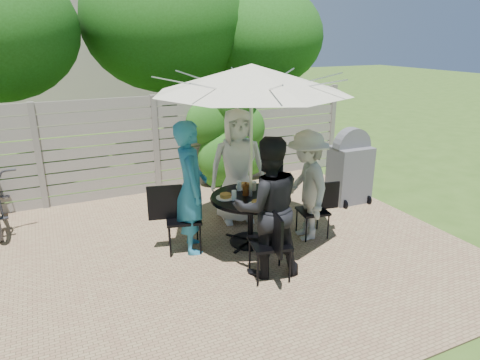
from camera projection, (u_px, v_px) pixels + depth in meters
name	position (u px, v px, depth m)	size (l,w,h in m)	color
backyard_envelope	(98.00, 44.00, 13.72)	(60.00, 60.00, 5.00)	#335119
patio_table	(250.00, 211.00, 6.06)	(1.32, 1.32, 0.73)	black
umbrella	(252.00, 78.00, 5.47)	(3.09, 3.09, 2.53)	silver
chair_back	(236.00, 201.00, 7.02)	(0.58, 0.74, 0.96)	black
person_back	(238.00, 167.00, 6.69)	(0.89, 0.58, 1.83)	silver
chair_left	(183.00, 231.00, 5.92)	(0.74, 0.57, 0.98)	black
person_left	(191.00, 188.00, 5.75)	(0.67, 0.44, 1.84)	teal
chair_front	(270.00, 257.00, 5.24)	(0.55, 0.73, 0.96)	black
person_front	(268.00, 208.00, 5.17)	(0.86, 0.67, 1.78)	black
chair_right	(313.00, 221.00, 6.35)	(0.63, 0.46, 0.84)	black
person_right	(307.00, 186.00, 6.14)	(1.05, 0.60, 1.63)	#B0AEAB
plate_back	(245.00, 186.00, 6.31)	(0.26, 0.26, 0.06)	white
plate_left	(225.00, 196.00, 5.90)	(0.26, 0.26, 0.06)	white
plate_front	(257.00, 204.00, 5.65)	(0.26, 0.26, 0.06)	white
plate_right	(275.00, 192.00, 6.06)	(0.26, 0.26, 0.06)	white
plate_extra	(269.00, 201.00, 5.74)	(0.24, 0.24, 0.06)	white
glass_back	(239.00, 186.00, 6.18)	(0.07, 0.07, 0.14)	silver
glass_left	(234.00, 195.00, 5.81)	(0.07, 0.07, 0.14)	silver
glass_front	(263.00, 197.00, 5.75)	(0.07, 0.07, 0.14)	silver
glass_right	(266.00, 187.00, 6.12)	(0.07, 0.07, 0.14)	silver
syrup_jug	(246.00, 190.00, 5.99)	(0.09, 0.09, 0.16)	#59280C
coffee_cup	(254.00, 186.00, 6.19)	(0.08, 0.08, 0.12)	#C6B293
bbq_grill	(350.00, 169.00, 7.57)	(0.68, 0.53, 1.36)	#4F5054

